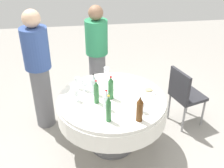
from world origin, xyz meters
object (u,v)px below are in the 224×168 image
object	(u,v)px
bottle_green_far	(96,92)
wine_glass_left	(85,83)
wine_glass_east	(78,81)
bottle_brown_rear	(140,109)
bottle_green_south	(109,109)
bottle_green_east	(111,88)
bottle_clear_near	(106,100)
chair_rear	(184,93)
wine_glass_north	(76,93)
plate_front	(149,91)
wine_glass_far	(142,104)
person_near	(39,69)
person_south	(97,53)
dining_table	(112,108)
bottle_clear_outer	(94,85)
plate_left	(108,86)
wine_glass_rear	(106,71)

from	to	relation	value
bottle_green_far	wine_glass_left	xyz separation A→B (m)	(-0.12, 0.29, -0.03)
wine_glass_east	bottle_brown_rear	bearing A→B (deg)	-50.15
bottle_green_south	bottle_green_east	size ratio (longest dim) A/B	1.08
bottle_clear_near	chair_rear	size ratio (longest dim) A/B	0.28
wine_glass_north	plate_front	size ratio (longest dim) A/B	0.70
wine_glass_far	person_near	bearing A→B (deg)	142.57
bottle_green_south	person_near	distance (m)	1.30
bottle_brown_rear	person_south	bearing A→B (deg)	100.65
wine_glass_left	bottle_clear_near	bearing A→B (deg)	-62.93
bottle_green_far	bottle_green_east	bearing A→B (deg)	21.74
dining_table	wine_glass_east	xyz separation A→B (m)	(-0.40, 0.29, 0.26)
bottle_clear_outer	bottle_green_east	world-z (taller)	bottle_green_east
person_south	person_near	world-z (taller)	person_near
plate_left	person_near	xyz separation A→B (m)	(-0.88, 0.31, 0.13)
dining_table	wine_glass_north	distance (m)	0.49
bottle_brown_rear	person_south	world-z (taller)	person_south
bottle_green_south	bottle_green_far	xyz separation A→B (m)	(-0.10, 0.36, -0.01)
bottle_clear_near	plate_left	world-z (taller)	bottle_clear_near
wine_glass_far	wine_glass_rear	xyz separation A→B (m)	(-0.30, 0.80, 0.02)
wine_glass_far	wine_glass_rear	world-z (taller)	wine_glass_rear
wine_glass_north	bottle_clear_outer	bearing A→B (deg)	32.02
bottle_clear_outer	person_near	xyz separation A→B (m)	(-0.69, 0.46, 0.02)
plate_left	wine_glass_east	bearing A→B (deg)	179.13
dining_table	bottle_clear_outer	bearing A→B (deg)	147.98
wine_glass_far	wine_glass_rear	bearing A→B (deg)	110.66
plate_left	wine_glass_rear	bearing A→B (deg)	89.92
bottle_green_south	bottle_clear_outer	distance (m)	0.57
bottle_green_far	person_near	world-z (taller)	person_near
plate_front	plate_left	bearing A→B (deg)	158.24
wine_glass_left	person_near	size ratio (longest dim) A/B	0.09
bottle_green_south	wine_glass_far	world-z (taller)	bottle_green_south
person_near	person_south	bearing A→B (deg)	-20.83
bottle_clear_near	wine_glass_east	world-z (taller)	bottle_clear_near
bottle_clear_outer	wine_glass_far	size ratio (longest dim) A/B	2.00
dining_table	plate_left	xyz separation A→B (m)	(-0.01, 0.28, 0.16)
bottle_clear_outer	bottle_clear_near	bearing A→B (deg)	-71.14
plate_left	bottle_green_east	bearing A→B (deg)	-90.29
bottle_clear_near	wine_glass_left	size ratio (longest dim) A/B	1.56
bottle_green_far	plate_front	xyz separation A→B (m)	(0.66, 0.16, -0.13)
wine_glass_east	wine_glass_left	world-z (taller)	wine_glass_left
wine_glass_far	person_near	world-z (taller)	person_near
wine_glass_left	wine_glass_rear	bearing A→B (deg)	41.41
person_south	person_near	distance (m)	1.01
bottle_clear_outer	wine_glass_far	world-z (taller)	bottle_clear_outer
dining_table	person_near	xyz separation A→B (m)	(-0.89, 0.59, 0.29)
bottle_green_east	person_near	size ratio (longest dim) A/B	0.18
bottle_green_south	wine_glass_north	bearing A→B (deg)	127.56
dining_table	bottle_green_south	bearing A→B (deg)	-102.14
wine_glass_north	chair_rear	xyz separation A→B (m)	(1.47, 0.33, -0.33)
bottle_green_south	plate_left	size ratio (longest dim) A/B	1.25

